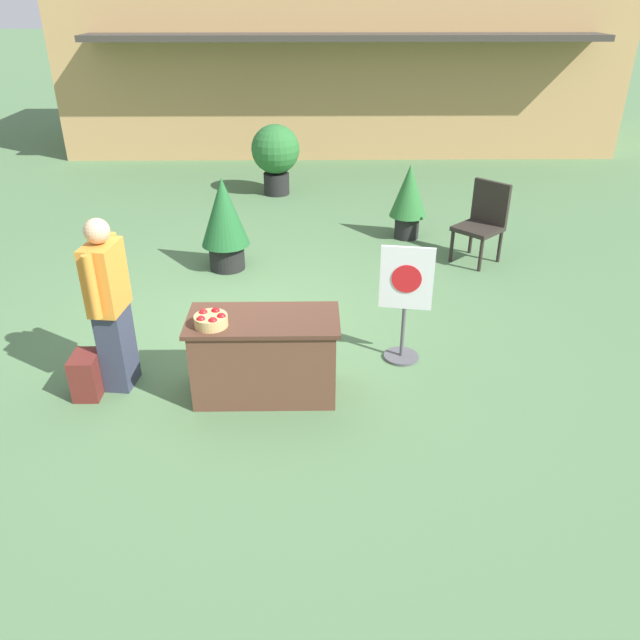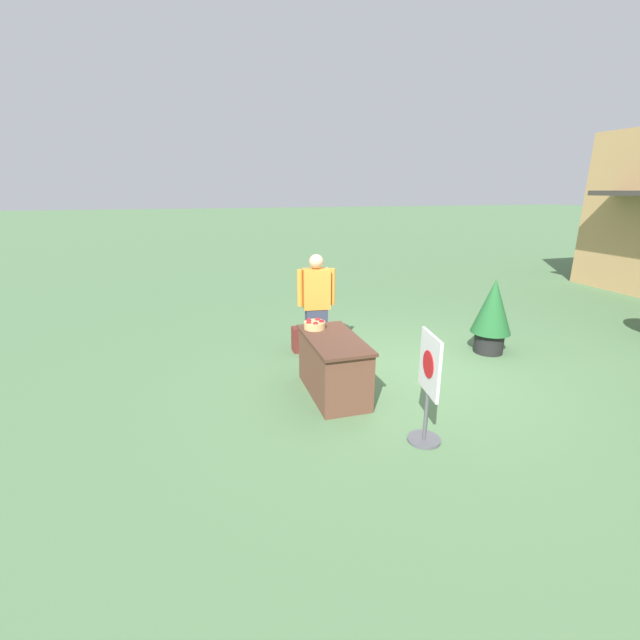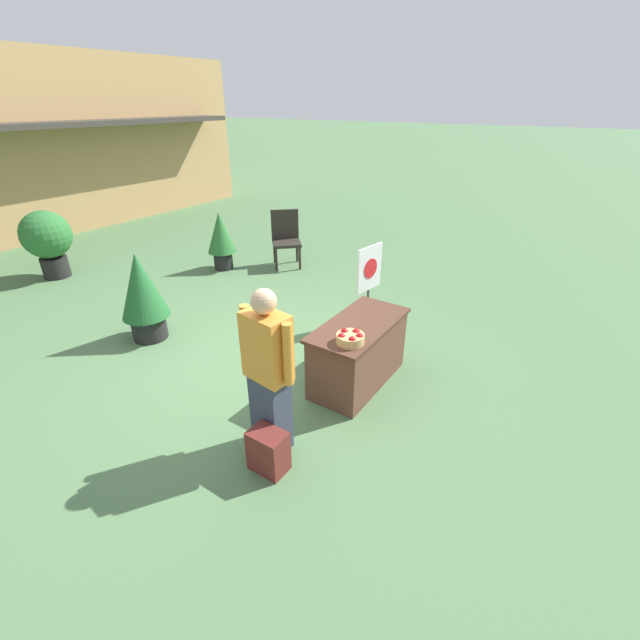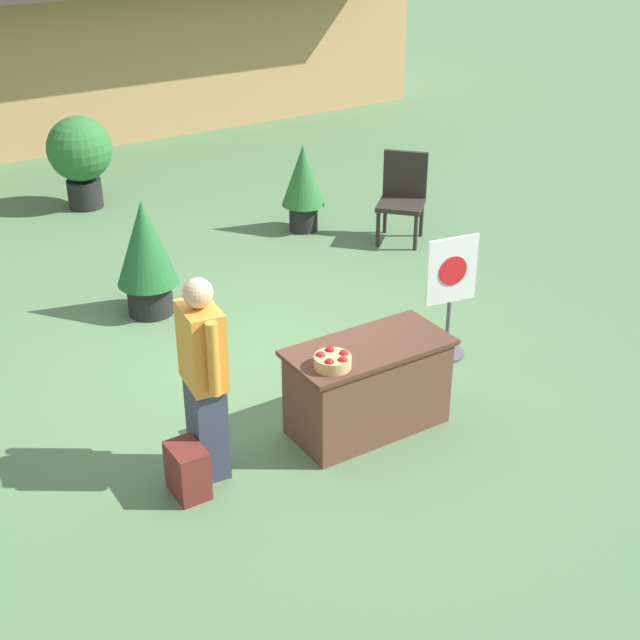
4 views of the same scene
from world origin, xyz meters
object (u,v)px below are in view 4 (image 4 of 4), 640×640
Objects in this scene: backpack at (188,470)px; apple_basket at (333,361)px; person_visitor at (204,378)px; potted_plant_near_right at (80,154)px; potted_plant_far_right at (146,252)px; potted_plant_near_left at (303,182)px; display_table at (368,387)px; poster_board at (450,295)px; patio_chair at (403,193)px.

apple_basket is at bearing -6.01° from backpack.
potted_plant_near_right is at bearing 85.95° from person_visitor.
potted_plant_far_right is 2.86m from potted_plant_near_left.
backpack is (-1.66, -0.01, -0.19)m from display_table.
poster_board reaches higher than backpack.
potted_plant_far_right is at bearing 103.42° from display_table.
backpack is 0.34× the size of poster_board.
potted_plant_near_right reaches higher than apple_basket.
backpack is 0.33× the size of potted_plant_near_right.
potted_plant_near_left is at bearing 65.36° from display_table.
patio_chair is at bearing 46.13° from apple_basket.
patio_chair is (2.81, 3.25, 0.21)m from display_table.
person_visitor reaches higher than potted_plant_near_left.
person_visitor reaches higher than backpack.
poster_board is 0.97× the size of potted_plant_near_right.
backpack is 0.38× the size of patio_chair.
potted_plant_near_right is (-1.56, 5.89, 0.11)m from poster_board.
person_visitor reaches higher than display_table.
person_visitor is (-0.96, 0.30, 0.00)m from apple_basket.
patio_chair is 3.53m from potted_plant_far_right.
display_table is 3.27× the size of backpack.
apple_basket is (-0.44, -0.13, 0.45)m from display_table.
person_visitor is (-1.40, 0.16, 0.46)m from display_table.
person_visitor is 6.44m from potted_plant_near_right.
patio_chair reaches higher than display_table.
patio_chair is at bearing -44.86° from potted_plant_near_left.
potted_plant_far_right is (-3.52, -0.26, 0.09)m from patio_chair.
apple_basket is 0.18× the size of person_visitor.
poster_board is at bearing 11.31° from backpack.
person_visitor is 5.22m from patio_chair.
person_visitor is at bearing -71.41° from poster_board.
backpack is 0.33× the size of potted_plant_far_right.
person_visitor is 3.99× the size of backpack.
potted_plant_far_right is 1.00× the size of potted_plant_near_right.
potted_plant_near_right is at bearing 81.70° from potted_plant_far_right.
patio_chair is at bearing -47.20° from potted_plant_near_right.
potted_plant_far_right is (0.95, 2.99, 0.49)m from backpack.
display_table is 1.51m from poster_board.
display_table is 4.30m from patio_chair.
display_table is 1.25× the size of patio_chair.
display_table is 1.21× the size of potted_plant_near_left.
potted_plant_far_right is at bearing 82.98° from person_visitor.
person_visitor is 1.32× the size of potted_plant_near_right.
potted_plant_near_right reaches higher than display_table.
display_table is at bearing -88.23° from potted_plant_near_right.
patio_chair is (1.44, 2.65, -0.04)m from poster_board.
potted_plant_far_right reaches higher than display_table.
patio_chair is at bearing 42.89° from person_visitor.
person_visitor is 5.18m from potted_plant_near_left.
potted_plant_near_left is (-0.91, 0.90, 0.04)m from patio_chair.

